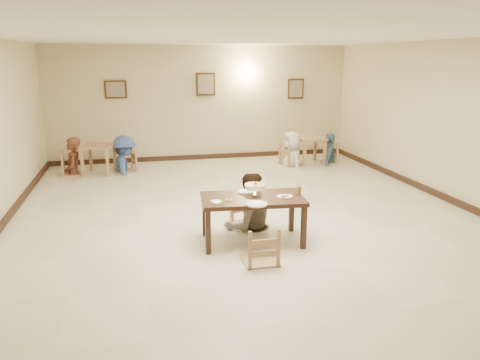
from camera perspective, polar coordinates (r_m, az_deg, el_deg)
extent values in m
plane|color=beige|center=(8.10, 0.80, -4.54)|extent=(10.00, 10.00, 0.00)
plane|color=silver|center=(7.66, 0.88, 17.19)|extent=(10.00, 10.00, 0.00)
plane|color=#C9BA92|center=(12.61, -4.65, 9.29)|extent=(10.00, 0.00, 10.00)
plane|color=#C9BA92|center=(3.25, 22.51, -7.32)|extent=(10.00, 0.00, 10.00)
plane|color=#C9BA92|center=(9.51, 25.10, 6.26)|extent=(0.00, 10.00, 10.00)
cube|color=black|center=(12.80, -4.49, 2.85)|extent=(8.00, 0.06, 0.12)
cube|color=black|center=(9.77, 24.06, -2.10)|extent=(0.06, 10.00, 0.12)
cube|color=#331F10|center=(12.42, -14.92, 10.63)|extent=(0.55, 0.03, 0.45)
cube|color=gray|center=(12.40, -14.93, 10.62)|extent=(0.45, 0.01, 0.37)
cube|color=#331F10|center=(12.55, -4.20, 11.56)|extent=(0.50, 0.03, 0.60)
cube|color=gray|center=(12.54, -4.19, 11.56)|extent=(0.41, 0.01, 0.49)
cube|color=#331F10|center=(13.18, 6.81, 10.99)|extent=(0.45, 0.03, 0.55)
cube|color=gray|center=(13.16, 6.84, 10.98)|extent=(0.37, 0.01, 0.45)
cube|color=#FFD88C|center=(12.76, 0.78, 13.00)|extent=(0.16, 0.05, 0.22)
cube|color=#331D14|center=(6.83, 1.54, -2.32)|extent=(1.55, 0.96, 0.06)
cube|color=#331D14|center=(6.53, -3.91, -6.38)|extent=(0.07, 0.07, 0.64)
cube|color=#331D14|center=(6.75, 7.77, -5.77)|extent=(0.07, 0.07, 0.64)
cube|color=#331D14|center=(7.20, -4.32, -4.36)|extent=(0.07, 0.07, 0.64)
cube|color=#331D14|center=(7.41, 6.29, -3.88)|extent=(0.07, 0.07, 0.64)
cube|color=tan|center=(7.57, 1.15, -2.11)|extent=(0.49, 0.49, 0.05)
cube|color=tan|center=(6.23, 2.48, -6.13)|extent=(0.46, 0.46, 0.05)
imported|color=gray|center=(7.40, 1.14, 0.83)|extent=(0.98, 0.82, 1.79)
torus|color=silver|center=(6.80, 1.82, -1.06)|extent=(0.23, 0.23, 0.01)
cylinder|color=silver|center=(6.83, 1.81, -1.91)|extent=(0.06, 0.06, 0.03)
cone|color=#FFA526|center=(6.82, 1.81, -1.55)|extent=(0.03, 0.03, 0.05)
cylinder|color=white|center=(6.79, 1.82, -0.79)|extent=(0.29, 0.29, 0.07)
cylinder|color=#AF7216|center=(6.78, 1.82, -0.55)|extent=(0.25, 0.25, 0.02)
sphere|color=#2D7223|center=(6.77, 1.92, -0.42)|extent=(0.04, 0.04, 0.04)
cylinder|color=silver|center=(6.86, 2.62, -0.16)|extent=(0.14, 0.08, 0.09)
cylinder|color=silver|center=(6.89, 2.43, -1.39)|extent=(0.01, 0.01, 0.13)
cylinder|color=silver|center=(6.84, 0.98, -1.48)|extent=(0.01, 0.01, 0.13)
cylinder|color=silver|center=(6.72, 2.04, -1.79)|extent=(0.01, 0.01, 0.13)
cylinder|color=white|center=(7.05, 0.94, -1.42)|extent=(0.30, 0.30, 0.02)
ellipsoid|color=white|center=(7.05, 0.94, -1.37)|extent=(0.20, 0.17, 0.07)
cylinder|color=white|center=(6.45, 2.05, -2.96)|extent=(0.29, 0.29, 0.02)
ellipsoid|color=white|center=(6.45, 2.05, -2.90)|extent=(0.19, 0.16, 0.07)
cylinder|color=white|center=(6.83, 5.46, -2.03)|extent=(0.24, 0.24, 0.02)
sphere|color=#2D7223|center=(6.75, 5.33, -2.02)|extent=(0.04, 0.04, 0.04)
cylinder|color=white|center=(6.65, -1.36, -2.44)|extent=(0.10, 0.10, 0.02)
cylinder|color=#A42502|center=(6.65, -1.36, -2.38)|extent=(0.08, 0.08, 0.01)
cube|color=white|center=(6.53, -2.91, -2.73)|extent=(0.15, 0.18, 0.03)
cube|color=silver|center=(6.61, -2.62, -2.55)|extent=(0.05, 0.16, 0.01)
cube|color=silver|center=(6.62, -2.38, -2.53)|extent=(0.05, 0.16, 0.01)
cylinder|color=white|center=(7.02, 7.18, -1.08)|extent=(0.07, 0.07, 0.15)
cylinder|color=orange|center=(7.02, 7.18, -1.20)|extent=(0.06, 0.06, 0.11)
cube|color=#A47854|center=(11.48, -16.95, 4.02)|extent=(0.85, 0.85, 0.06)
cube|color=#A47854|center=(11.37, -18.66, 1.98)|extent=(0.07, 0.07, 0.64)
cube|color=#A47854|center=(11.18, -15.84, 2.00)|extent=(0.07, 0.07, 0.64)
cube|color=#A47854|center=(11.91, -17.74, 2.60)|extent=(0.07, 0.07, 0.64)
cube|color=#A47854|center=(11.73, -15.04, 2.62)|extent=(0.07, 0.07, 0.64)
cube|color=#A47854|center=(12.23, 8.58, 5.01)|extent=(0.72, 0.72, 0.06)
cube|color=#A47854|center=(11.93, 7.86, 3.12)|extent=(0.07, 0.07, 0.62)
cube|color=#A47854|center=(12.17, 10.28, 3.25)|extent=(0.07, 0.07, 0.62)
cube|color=#A47854|center=(12.43, 6.80, 3.62)|extent=(0.07, 0.07, 0.62)
cube|color=#A47854|center=(12.66, 9.14, 3.74)|extent=(0.07, 0.07, 0.62)
cube|color=tan|center=(11.63, -19.77, 2.94)|extent=(0.49, 0.49, 0.05)
cube|color=tan|center=(11.56, -13.92, 3.33)|extent=(0.49, 0.49, 0.05)
cube|color=tan|center=(12.04, 6.31, 4.08)|extent=(0.49, 0.49, 0.05)
cube|color=tan|center=(12.44, 10.86, 4.00)|extent=(0.43, 0.43, 0.05)
imported|color=#5C2D21|center=(11.56, -19.95, 4.91)|extent=(0.47, 0.67, 1.77)
imported|color=#4360A7|center=(11.49, -14.04, 5.28)|extent=(0.81, 1.22, 1.76)
imported|color=silver|center=(11.98, 6.36, 5.90)|extent=(0.67, 0.92, 1.73)
imported|color=teal|center=(12.38, 10.94, 5.68)|extent=(0.78, 1.00, 1.59)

